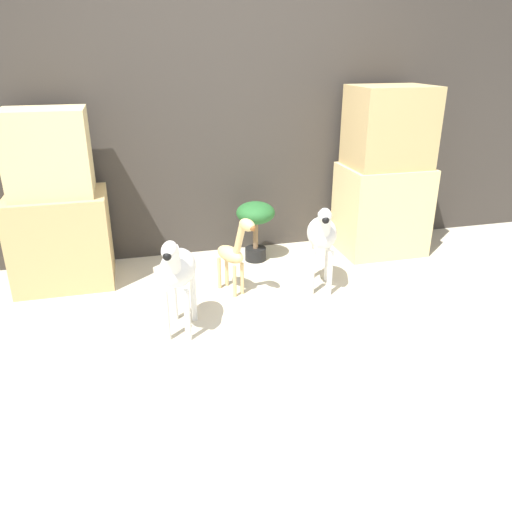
% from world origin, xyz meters
% --- Properties ---
extents(ground_plane, '(14.00, 14.00, 0.00)m').
position_xyz_m(ground_plane, '(0.00, 0.00, 0.00)').
color(ground_plane, beige).
extents(wall_back, '(6.40, 0.08, 2.20)m').
position_xyz_m(wall_back, '(0.00, 1.69, 1.10)').
color(wall_back, '#38332D').
rests_on(wall_back, ground_plane).
extents(rock_pillar_left, '(0.69, 0.53, 1.27)m').
position_xyz_m(rock_pillar_left, '(-1.29, 1.31, 0.57)').
color(rock_pillar_left, tan).
rests_on(rock_pillar_left, ground_plane).
extents(rock_pillar_right, '(0.69, 0.53, 1.37)m').
position_xyz_m(rock_pillar_right, '(1.29, 1.31, 0.65)').
color(rock_pillar_right, '#DBC184').
rests_on(rock_pillar_right, ground_plane).
extents(zebra_right, '(0.31, 0.48, 0.67)m').
position_xyz_m(zebra_right, '(0.52, 0.72, 0.42)').
color(zebra_right, silver).
rests_on(zebra_right, ground_plane).
extents(zebra_left, '(0.30, 0.48, 0.67)m').
position_xyz_m(zebra_left, '(-0.54, 0.36, 0.42)').
color(zebra_left, silver).
rests_on(zebra_left, ground_plane).
extents(giraffe_figurine, '(0.25, 0.39, 0.60)m').
position_xyz_m(giraffe_figurine, '(-0.10, 0.80, 0.33)').
color(giraffe_figurine, tan).
rests_on(giraffe_figurine, ground_plane).
extents(potted_palm_front, '(0.31, 0.31, 0.50)m').
position_xyz_m(potted_palm_front, '(0.19, 1.35, 0.35)').
color(potted_palm_front, black).
rests_on(potted_palm_front, ground_plane).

